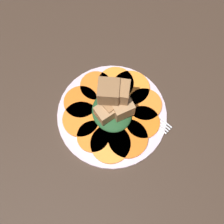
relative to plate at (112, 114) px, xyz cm
name	(u,v)px	position (x,y,z in cm)	size (l,w,h in cm)	color
table_slab	(112,116)	(0.00, 0.00, -1.52)	(120.00, 120.00, 2.00)	#38281E
plate	(112,114)	(0.00, 0.00, 0.00)	(26.34, 26.34, 1.05)	silver
carrot_slice_0	(116,83)	(6.76, -4.00, 1.00)	(8.97, 8.97, 0.84)	orange
carrot_slice_1	(96,86)	(8.13, 0.76, 1.00)	(7.82, 7.82, 0.84)	orange
carrot_slice_2	(81,102)	(5.59, 5.75, 1.00)	(8.29, 8.29, 0.84)	orange
carrot_slice_3	(81,119)	(1.47, 7.36, 1.00)	(8.77, 8.77, 0.84)	orange
carrot_slice_4	(93,137)	(-3.58, 6.34, 1.00)	(7.55, 7.55, 0.84)	orange
carrot_slice_5	(111,144)	(-6.77, 3.35, 1.00)	(9.26, 9.26, 0.84)	orange
carrot_slice_6	(128,139)	(-7.25, -0.78, 1.00)	(9.27, 9.27, 0.84)	orange
carrot_slice_7	(143,122)	(-5.08, -5.67, 1.00)	(8.02, 8.02, 0.84)	orange
carrot_slice_8	(145,105)	(-1.22, -8.05, 1.00)	(8.28, 8.28, 0.84)	orange
carrot_slice_9	(131,88)	(4.12, -6.86, 1.00)	(9.33, 9.33, 0.84)	orange
center_pile	(114,105)	(0.31, -0.52, 5.06)	(10.40, 9.73, 11.34)	#1E4723
fork	(139,106)	(-0.82, -6.74, 0.78)	(18.78, 9.33, 0.40)	silver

